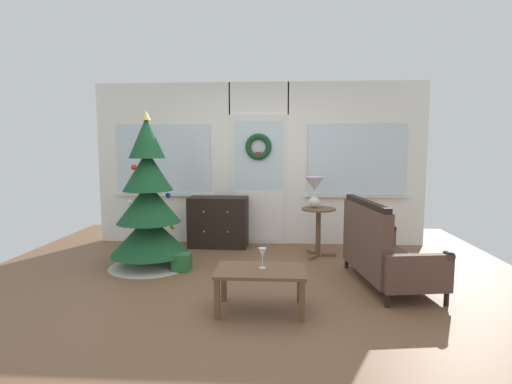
{
  "coord_description": "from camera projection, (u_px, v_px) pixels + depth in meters",
  "views": [
    {
      "loc": [
        0.35,
        -4.27,
        1.54
      ],
      "look_at": [
        0.05,
        0.55,
        1.0
      ],
      "focal_mm": 28.06,
      "sensor_mm": 36.0,
      "label": 1
    }
  ],
  "objects": [
    {
      "name": "christmas_tree",
      "position": [
        149.0,
        210.0,
        5.13
      ],
      "size": [
        1.05,
        1.05,
        2.0
      ],
      "color": "#4C331E",
      "rests_on": "ground"
    },
    {
      "name": "side_table",
      "position": [
        318.0,
        222.0,
        5.64
      ],
      "size": [
        0.5,
        0.48,
        0.69
      ],
      "color": "brown",
      "rests_on": "ground"
    },
    {
      "name": "wine_glass",
      "position": [
        262.0,
        254.0,
        3.77
      ],
      "size": [
        0.08,
        0.08,
        0.2
      ],
      "color": "silver",
      "rests_on": "coffee_table"
    },
    {
      "name": "coffee_table",
      "position": [
        260.0,
        275.0,
        3.77
      ],
      "size": [
        0.84,
        0.52,
        0.4
      ],
      "color": "brown",
      "rests_on": "ground"
    },
    {
      "name": "gift_box",
      "position": [
        182.0,
        262.0,
        5.0
      ],
      "size": [
        0.22,
        0.2,
        0.22
      ],
      "primitive_type": "cube",
      "color": "#266633",
      "rests_on": "ground"
    },
    {
      "name": "ground_plane",
      "position": [
        248.0,
        287.0,
        4.43
      ],
      "size": [
        6.76,
        6.76,
        0.0
      ],
      "primitive_type": "plane",
      "color": "brown"
    },
    {
      "name": "back_wall_with_door",
      "position": [
        259.0,
        164.0,
        6.35
      ],
      "size": [
        5.2,
        0.19,
        2.55
      ],
      "color": "white",
      "rests_on": "ground"
    },
    {
      "name": "dresser_cabinet",
      "position": [
        218.0,
        222.0,
        6.2
      ],
      "size": [
        0.91,
        0.46,
        0.78
      ],
      "color": "black",
      "rests_on": "ground"
    },
    {
      "name": "settee_sofa",
      "position": [
        382.0,
        252.0,
        4.48
      ],
      "size": [
        0.89,
        1.48,
        0.96
      ],
      "color": "black",
      "rests_on": "ground"
    },
    {
      "name": "table_lamp",
      "position": [
        314.0,
        188.0,
        5.63
      ],
      "size": [
        0.28,
        0.28,
        0.44
      ],
      "color": "silver",
      "rests_on": "side_table"
    }
  ]
}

